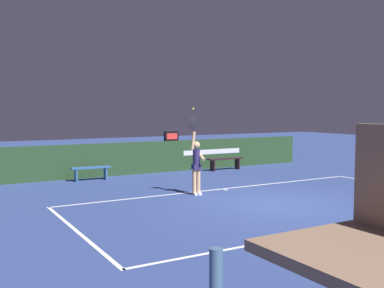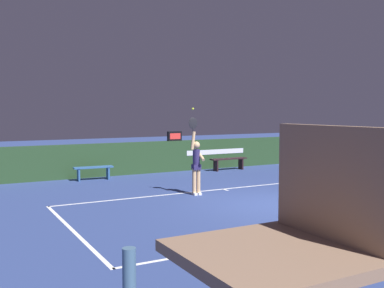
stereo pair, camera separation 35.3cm
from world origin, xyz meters
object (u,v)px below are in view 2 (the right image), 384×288
speed_display (174,136)px  courtside_bench_far (229,161)px  courtside_bench_near (93,170)px  tennis_player (196,163)px  tennis_ball (193,109)px

speed_display → courtside_bench_far: (2.16, -0.86, -1.08)m
courtside_bench_near → speed_display: bearing=11.5°
tennis_player → courtside_bench_near: (-1.94, 4.30, -0.60)m
courtside_bench_near → courtside_bench_far: size_ratio=0.86×
speed_display → courtside_bench_near: 3.95m
speed_display → tennis_ball: 5.64m
tennis_player → tennis_ball: bearing=-147.9°
tennis_ball → courtside_bench_far: bearing=46.3°
tennis_ball → courtside_bench_far: size_ratio=0.04×
courtside_bench_near → courtside_bench_far: 5.87m
tennis_ball → courtside_bench_far: tennis_ball is taller
speed_display → courtside_bench_near: size_ratio=0.43×
tennis_player → courtside_bench_near: bearing=114.3°
speed_display → courtside_bench_far: speed_display is taller
tennis_player → tennis_ball: (-0.18, -0.11, 1.64)m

